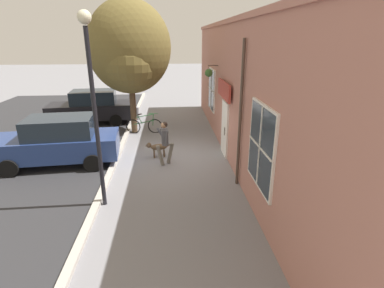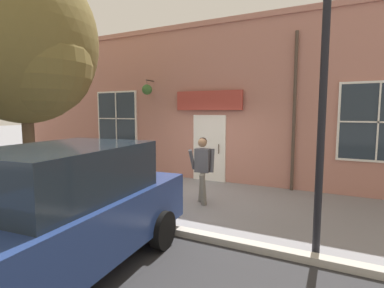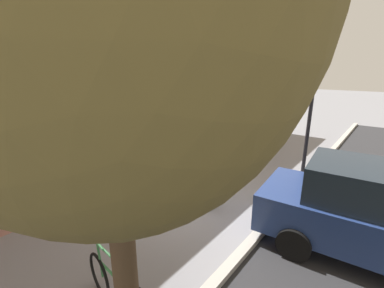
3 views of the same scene
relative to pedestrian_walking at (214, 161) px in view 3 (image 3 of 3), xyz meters
name	(u,v)px [view 3 (image 3 of 3)]	position (x,y,z in m)	size (l,w,h in m)	color
ground_plane	(195,200)	(-0.14, -0.66, -0.95)	(90.00, 90.00, 0.00)	gray
storefront_facade	(133,100)	(-2.48, -0.66, 1.55)	(0.95, 18.00, 5.00)	#B27566
pedestrian_walking	(214,161)	(0.00, 0.00, 0.00)	(0.66, 0.55, 1.60)	#6B665B
dog_on_leash	(208,192)	(0.31, -0.73, -0.55)	(1.04, 0.34, 0.63)	brown
street_tree_by_curb	(113,18)	(1.53, -4.03, 2.87)	(3.76, 3.43, 6.04)	brown
parked_car_mid_block	(383,216)	(3.81, -0.31, -0.07)	(4.44, 2.23, 1.75)	navy
street_lamp	(315,75)	(1.66, 2.67, 2.28)	(0.32, 0.32, 4.96)	black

